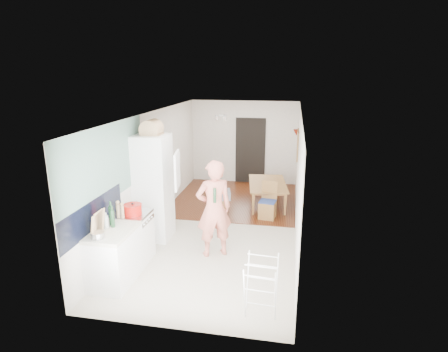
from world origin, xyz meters
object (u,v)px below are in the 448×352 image
(stool, at_px, (221,206))
(drying_rack, at_px, (261,287))
(dining_table, at_px, (268,196))
(dining_chair, at_px, (268,201))
(person, at_px, (214,200))

(stool, xyz_separation_m, drying_rack, (1.29, -3.70, 0.23))
(dining_table, bearing_deg, dining_chair, 174.84)
(person, distance_m, dining_chair, 2.24)
(stool, distance_m, drying_rack, 3.93)
(person, relative_size, drying_rack, 2.51)
(dining_table, relative_size, stool, 3.46)
(person, distance_m, dining_table, 3.13)
(person, distance_m, stool, 2.25)
(person, xyz_separation_m, dining_chair, (0.85, 1.97, -0.65))
(dining_chair, bearing_deg, dining_table, 100.55)
(person, height_order, stool, person)
(dining_chair, bearing_deg, drying_rack, -79.33)
(stool, bearing_deg, drying_rack, -70.85)
(person, bearing_deg, dining_chair, -141.28)
(person, distance_m, drying_rack, 2.05)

